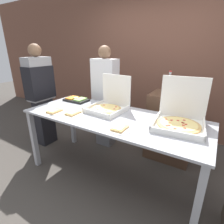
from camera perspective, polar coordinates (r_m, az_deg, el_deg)
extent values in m
plane|color=#423D38|center=(2.50, 0.00, -19.73)|extent=(16.00, 16.00, 0.00)
cube|color=brown|center=(3.49, 15.40, 16.14)|extent=(10.00, 0.06, 2.80)
cube|color=#A8AAB2|center=(2.07, 0.00, -1.62)|extent=(2.18, 0.86, 0.02)
cube|color=#A8AAB2|center=(2.68, -24.11, -8.19)|extent=(0.06, 0.06, 0.83)
cube|color=#A8AAB2|center=(1.73, 26.07, -25.93)|extent=(0.06, 0.06, 0.83)
cube|color=#A8AAB2|center=(3.11, -12.76, -2.90)|extent=(0.06, 0.06, 0.83)
cube|color=#A8AAB2|center=(2.34, 28.34, -13.17)|extent=(0.06, 0.06, 0.83)
cube|color=white|center=(2.22, -1.95, 0.56)|extent=(0.46, 0.46, 0.02)
cube|color=white|center=(2.06, -5.48, -0.25)|extent=(0.43, 0.05, 0.04)
cube|color=white|center=(2.34, -6.03, 2.25)|extent=(0.05, 0.43, 0.04)
cube|color=white|center=(2.10, 2.59, 0.22)|extent=(0.05, 0.43, 0.04)
cube|color=white|center=(2.33, 1.36, 7.08)|extent=(0.43, 0.05, 0.41)
cylinder|color=tan|center=(2.21, -1.95, 1.02)|extent=(0.38, 0.38, 0.02)
cylinder|color=#F4D67F|center=(2.21, -1.96, 1.29)|extent=(0.33, 0.33, 0.00)
cylinder|color=#C13D2D|center=(2.17, 0.73, 1.00)|extent=(0.03, 0.03, 0.00)
cylinder|color=#C13D2D|center=(2.25, 1.34, 1.70)|extent=(0.03, 0.03, 0.00)
cylinder|color=#C13D2D|center=(2.32, -2.60, 2.26)|extent=(0.03, 0.03, 0.00)
cylinder|color=#C13D2D|center=(2.25, -5.32, 1.64)|extent=(0.03, 0.03, 0.00)
cylinder|color=#C13D2D|center=(2.15, -4.71, 0.76)|extent=(0.03, 0.03, 0.00)
cylinder|color=#C13D2D|center=(2.11, -1.91, 0.42)|extent=(0.03, 0.03, 0.00)
cube|color=white|center=(1.89, 20.82, -4.42)|extent=(0.53, 0.53, 0.02)
cube|color=white|center=(1.67, 20.15, -6.56)|extent=(0.48, 0.07, 0.04)
cube|color=white|center=(1.91, 14.01, -2.51)|extent=(0.07, 0.48, 0.04)
cube|color=white|center=(1.89, 27.94, -4.63)|extent=(0.07, 0.48, 0.04)
cube|color=white|center=(2.05, 22.33, 4.34)|extent=(0.48, 0.07, 0.46)
cylinder|color=tan|center=(1.89, 20.89, -3.90)|extent=(0.42, 0.42, 0.02)
cylinder|color=#F4D67F|center=(1.88, 20.93, -3.59)|extent=(0.36, 0.36, 0.00)
cylinder|color=#C13D2D|center=(1.89, 22.99, -3.72)|extent=(0.03, 0.03, 0.00)
cylinder|color=#C13D2D|center=(1.91, 22.23, -3.35)|extent=(0.03, 0.03, 0.00)
cylinder|color=#C13D2D|center=(1.92, 22.03, -3.22)|extent=(0.03, 0.03, 0.00)
cylinder|color=#C13D2D|center=(1.98, 22.49, -2.49)|extent=(0.03, 0.03, 0.00)
cylinder|color=#C13D2D|center=(1.95, 20.72, -2.61)|extent=(0.03, 0.03, 0.00)
cylinder|color=#C13D2D|center=(1.94, 18.87, -2.55)|extent=(0.03, 0.03, 0.00)
cylinder|color=#C13D2D|center=(1.95, 17.20, -2.23)|extent=(0.03, 0.03, 0.00)
cylinder|color=#C13D2D|center=(1.86, 18.21, -3.41)|extent=(0.03, 0.03, 0.00)
cylinder|color=#C13D2D|center=(1.81, 18.18, -4.13)|extent=(0.03, 0.03, 0.00)
cylinder|color=#C13D2D|center=(1.79, 17.49, -4.27)|extent=(0.03, 0.03, 0.00)
cylinder|color=#C13D2D|center=(1.75, 19.89, -5.13)|extent=(0.03, 0.03, 0.00)
cylinder|color=#C13D2D|center=(1.79, 22.62, -4.95)|extent=(0.03, 0.03, 0.00)
cylinder|color=#C13D2D|center=(1.86, 22.26, -4.02)|extent=(0.03, 0.03, 0.00)
cylinder|color=white|center=(2.29, -18.26, -0.05)|extent=(0.22, 0.22, 0.01)
cube|color=tan|center=(2.29, -18.29, 0.26)|extent=(0.12, 0.17, 0.02)
cube|color=#F4D67F|center=(2.27, -18.57, 0.45)|extent=(0.09, 0.12, 0.01)
cylinder|color=white|center=(1.73, 2.53, -5.63)|extent=(0.25, 0.25, 0.01)
cube|color=tan|center=(1.73, 2.54, -5.24)|extent=(0.12, 0.17, 0.02)
cube|color=#F4D67F|center=(1.71, 2.34, -5.03)|extent=(0.09, 0.12, 0.01)
cylinder|color=white|center=(2.16, -12.61, -0.70)|extent=(0.24, 0.24, 0.01)
cube|color=tan|center=(2.16, -12.63, -0.37)|extent=(0.12, 0.17, 0.02)
cube|color=#F4D67F|center=(2.14, -12.89, -0.18)|extent=(0.09, 0.12, 0.01)
cube|color=black|center=(2.70, -11.57, 3.87)|extent=(0.36, 0.22, 0.03)
cube|color=orange|center=(2.75, -12.85, 4.56)|extent=(0.13, 0.18, 0.02)
cube|color=#8CC65B|center=(2.64, -10.32, 4.11)|extent=(0.13, 0.18, 0.02)
cylinder|color=white|center=(2.69, -11.61, 4.42)|extent=(0.07, 0.07, 0.02)
cube|color=#4C3323|center=(2.76, 18.64, -4.63)|extent=(0.64, 0.49, 1.00)
cylinder|color=#B7BCC1|center=(2.55, 18.03, 7.88)|extent=(0.09, 0.09, 0.22)
cone|color=#B7BCC1|center=(2.53, 18.37, 10.91)|extent=(0.09, 0.09, 0.06)
cylinder|color=#B7BCC1|center=(2.52, 18.49, 11.96)|extent=(0.03, 0.03, 0.04)
cylinder|color=red|center=(2.52, 18.55, 12.51)|extent=(0.04, 0.04, 0.01)
cylinder|color=silver|center=(2.49, 25.52, 5.45)|extent=(0.07, 0.07, 0.12)
cylinder|color=silver|center=(2.48, 25.73, 6.83)|extent=(0.06, 0.06, 0.00)
cylinder|color=#334CB2|center=(2.71, 20.06, 7.27)|extent=(0.07, 0.07, 0.12)
cylinder|color=silver|center=(2.70, 20.22, 8.55)|extent=(0.06, 0.06, 0.00)
cube|color=slate|center=(3.01, -2.11, -3.52)|extent=(0.28, 0.20, 0.79)
cube|color=white|center=(2.80, -2.31, 10.20)|extent=(0.40, 0.22, 0.66)
sphere|color=brown|center=(2.76, -2.44, 18.98)|extent=(0.19, 0.19, 0.19)
cube|color=black|center=(3.26, -21.05, -2.91)|extent=(0.20, 0.28, 0.80)
cube|color=#99999E|center=(3.07, -22.80, 9.89)|extent=(0.22, 0.40, 0.67)
cube|color=black|center=(3.07, -22.66, 8.90)|extent=(0.24, 0.42, 0.51)
sphere|color=brown|center=(3.03, -23.96, 17.96)|extent=(0.20, 0.20, 0.20)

